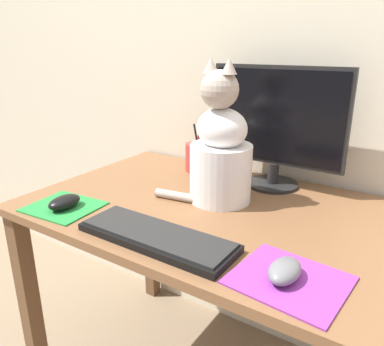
{
  "coord_description": "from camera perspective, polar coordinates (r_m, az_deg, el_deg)",
  "views": [
    {
      "loc": [
        0.48,
        -0.88,
        1.15
      ],
      "look_at": [
        -0.03,
        -0.1,
        0.83
      ],
      "focal_mm": 35.0,
      "sensor_mm": 36.0,
      "label": 1
    }
  ],
  "objects": [
    {
      "name": "keyboard",
      "position": [
        0.92,
        -5.43,
        -9.59
      ],
      "size": [
        0.4,
        0.14,
        0.02
      ],
      "rotation": [
        0.0,
        0.0,
        -0.01
      ],
      "color": "black",
      "rests_on": "desk"
    },
    {
      "name": "mousepad_right",
      "position": [
        0.8,
        14.6,
        -15.5
      ],
      "size": [
        0.23,
        0.21,
        0.0
      ],
      "rotation": [
        0.0,
        0.0,
        -0.09
      ],
      "color": "purple",
      "rests_on": "desk"
    },
    {
      "name": "monitor",
      "position": [
        1.23,
        12.76,
        7.3
      ],
      "size": [
        0.44,
        0.17,
        0.39
      ],
      "color": "black",
      "rests_on": "desk"
    },
    {
      "name": "computer_mouse_right",
      "position": [
        0.79,
        13.93,
        -14.26
      ],
      "size": [
        0.06,
        0.1,
        0.04
      ],
      "color": "slate",
      "rests_on": "mousepad_right"
    },
    {
      "name": "pen_cup",
      "position": [
        1.39,
        0.61,
        2.51
      ],
      "size": [
        0.08,
        0.08,
        0.18
      ],
      "color": "#B23833",
      "rests_on": "desk"
    },
    {
      "name": "mousepad_left",
      "position": [
        1.15,
        -18.94,
        -4.89
      ],
      "size": [
        0.21,
        0.19,
        0.0
      ],
      "rotation": [
        0.0,
        0.0,
        0.07
      ],
      "color": "#238438",
      "rests_on": "desk"
    },
    {
      "name": "wall_back",
      "position": [
        1.35,
        13.4,
        22.77
      ],
      "size": [
        7.0,
        0.04,
        2.5
      ],
      "color": "beige",
      "rests_on": "ground_plane"
    },
    {
      "name": "desk",
      "position": [
        1.14,
        4.08,
        -9.95
      ],
      "size": [
        1.13,
        0.71,
        0.7
      ],
      "color": "brown",
      "rests_on": "ground_plane"
    },
    {
      "name": "cat",
      "position": [
        1.1,
        4.33,
        3.39
      ],
      "size": [
        0.29,
        0.22,
        0.42
      ],
      "rotation": [
        0.0,
        0.0,
        -0.21
      ],
      "color": "white",
      "rests_on": "desk"
    },
    {
      "name": "computer_mouse_left",
      "position": [
        1.13,
        -18.86,
        -4.21
      ],
      "size": [
        0.06,
        0.1,
        0.04
      ],
      "color": "black",
      "rests_on": "mousepad_left"
    }
  ]
}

